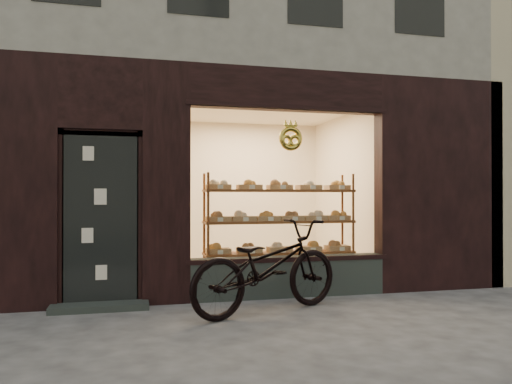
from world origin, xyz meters
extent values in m
plane|color=#3E3E3E|center=(0.00, 0.00, 0.00)|extent=(90.00, 90.00, 0.00)
cube|color=#293330|center=(0.45, 2.12, 0.28)|extent=(2.70, 0.25, 0.55)
cube|color=black|center=(-2.00, 2.06, 1.10)|extent=(0.90, 0.04, 2.15)
cube|color=#293330|center=(-2.00, 1.90, 0.04)|extent=(1.15, 0.35, 0.08)
torus|color=gold|center=(0.45, 2.02, 2.15)|extent=(0.33, 0.07, 0.33)
cube|color=#593017|center=(0.45, 2.55, 0.05)|extent=(2.20, 0.45, 0.04)
cube|color=#593017|center=(0.45, 2.55, 0.55)|extent=(2.20, 0.45, 0.03)
cube|color=#593017|center=(0.45, 2.55, 1.00)|extent=(2.20, 0.45, 0.04)
cube|color=#593017|center=(0.45, 2.55, 1.45)|extent=(2.20, 0.45, 0.04)
cylinder|color=#593017|center=(-0.62, 2.35, 0.85)|extent=(0.04, 0.04, 1.70)
cylinder|color=#593017|center=(1.52, 2.35, 0.85)|extent=(0.04, 0.04, 1.70)
cylinder|color=#593017|center=(-0.62, 2.75, 0.85)|extent=(0.04, 0.04, 1.70)
cylinder|color=#593017|center=(1.52, 2.75, 0.85)|extent=(0.04, 0.04, 1.70)
cube|color=olive|center=(-0.45, 2.55, 0.60)|extent=(0.34, 0.24, 0.07)
sphere|color=#A15A22|center=(-0.45, 2.55, 0.69)|extent=(0.11, 0.11, 0.11)
cube|color=beige|center=(-0.45, 2.36, 0.60)|extent=(0.07, 0.01, 0.05)
cube|color=olive|center=(0.00, 2.55, 0.60)|extent=(0.34, 0.24, 0.07)
sphere|color=brown|center=(0.00, 2.55, 0.69)|extent=(0.11, 0.11, 0.11)
cube|color=beige|center=(0.00, 2.36, 0.60)|extent=(0.07, 0.01, 0.05)
cube|color=olive|center=(0.45, 2.55, 0.60)|extent=(0.34, 0.24, 0.07)
sphere|color=beige|center=(0.45, 2.55, 0.69)|extent=(0.11, 0.11, 0.11)
cube|color=beige|center=(0.45, 2.36, 0.60)|extent=(0.07, 0.01, 0.05)
cube|color=olive|center=(0.90, 2.55, 0.60)|extent=(0.34, 0.24, 0.07)
sphere|color=#A15A22|center=(0.90, 2.55, 0.69)|extent=(0.11, 0.11, 0.11)
cube|color=beige|center=(0.90, 2.36, 0.60)|extent=(0.07, 0.01, 0.05)
cube|color=olive|center=(1.35, 2.55, 0.60)|extent=(0.34, 0.24, 0.07)
sphere|color=brown|center=(1.35, 2.55, 0.69)|extent=(0.11, 0.11, 0.11)
cube|color=beige|center=(1.35, 2.36, 0.60)|extent=(0.08, 0.01, 0.05)
cube|color=olive|center=(-0.45, 2.55, 1.05)|extent=(0.34, 0.24, 0.07)
sphere|color=brown|center=(-0.45, 2.55, 1.14)|extent=(0.11, 0.11, 0.11)
cube|color=beige|center=(-0.45, 2.36, 1.05)|extent=(0.07, 0.01, 0.06)
cube|color=olive|center=(-0.09, 2.55, 1.05)|extent=(0.34, 0.24, 0.07)
sphere|color=beige|center=(-0.09, 2.55, 1.14)|extent=(0.11, 0.11, 0.11)
cube|color=beige|center=(-0.09, 2.36, 1.05)|extent=(0.08, 0.01, 0.06)
cube|color=olive|center=(0.27, 2.55, 1.05)|extent=(0.34, 0.24, 0.07)
sphere|color=#A15A22|center=(0.27, 2.55, 1.14)|extent=(0.11, 0.11, 0.11)
cube|color=beige|center=(0.27, 2.36, 1.05)|extent=(0.07, 0.01, 0.06)
cube|color=olive|center=(0.63, 2.55, 1.05)|extent=(0.34, 0.24, 0.07)
sphere|color=brown|center=(0.63, 2.55, 1.14)|extent=(0.11, 0.11, 0.11)
cube|color=beige|center=(0.63, 2.36, 1.05)|extent=(0.07, 0.01, 0.06)
cube|color=olive|center=(0.99, 2.55, 1.05)|extent=(0.34, 0.24, 0.07)
sphere|color=beige|center=(0.99, 2.55, 1.14)|extent=(0.11, 0.11, 0.11)
cube|color=beige|center=(0.99, 2.36, 1.05)|extent=(0.08, 0.01, 0.06)
cube|color=olive|center=(1.35, 2.55, 1.05)|extent=(0.34, 0.24, 0.07)
sphere|color=#A15A22|center=(1.35, 2.55, 1.14)|extent=(0.11, 0.11, 0.11)
cube|color=beige|center=(1.35, 2.36, 1.05)|extent=(0.08, 0.01, 0.06)
cube|color=olive|center=(-0.45, 2.55, 1.50)|extent=(0.34, 0.24, 0.07)
sphere|color=beige|center=(-0.45, 2.55, 1.59)|extent=(0.11, 0.11, 0.11)
cube|color=beige|center=(-0.45, 2.36, 1.50)|extent=(0.07, 0.01, 0.06)
cube|color=olive|center=(0.00, 2.55, 1.50)|extent=(0.34, 0.24, 0.07)
sphere|color=#A15A22|center=(0.00, 2.55, 1.59)|extent=(0.11, 0.11, 0.11)
cube|color=beige|center=(0.00, 2.36, 1.50)|extent=(0.07, 0.01, 0.06)
cube|color=olive|center=(0.45, 2.55, 1.50)|extent=(0.34, 0.24, 0.07)
sphere|color=brown|center=(0.45, 2.55, 1.59)|extent=(0.11, 0.11, 0.11)
cube|color=beige|center=(0.45, 2.36, 1.50)|extent=(0.07, 0.01, 0.06)
cube|color=olive|center=(0.90, 2.55, 1.50)|extent=(0.34, 0.24, 0.07)
sphere|color=beige|center=(0.90, 2.55, 1.59)|extent=(0.11, 0.11, 0.11)
cube|color=beige|center=(0.90, 2.36, 1.50)|extent=(0.07, 0.01, 0.06)
cube|color=olive|center=(1.35, 2.55, 1.50)|extent=(0.34, 0.24, 0.07)
sphere|color=#A15A22|center=(1.35, 2.55, 1.59)|extent=(0.11, 0.11, 0.11)
cube|color=beige|center=(1.35, 2.36, 1.50)|extent=(0.08, 0.01, 0.06)
imported|color=black|center=(-0.08, 1.28, 0.54)|extent=(2.19, 1.45, 1.09)
camera|label=1|loc=(-1.63, -4.38, 1.37)|focal=35.00mm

